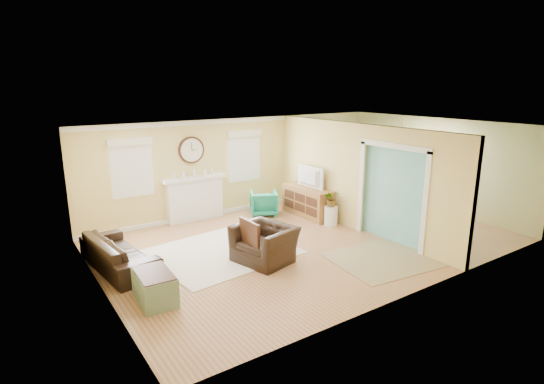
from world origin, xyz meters
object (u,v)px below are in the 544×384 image
(sofa, at_px, (119,253))
(dining_table, at_px, (402,209))
(green_chair, at_px, (264,203))
(credenza, at_px, (308,202))
(eames_chair, at_px, (264,244))

(sofa, xyz_separation_m, dining_table, (6.96, -1.13, 0.01))
(green_chair, xyz_separation_m, dining_table, (2.72, -2.48, -0.00))
(sofa, relative_size, credenza, 1.33)
(sofa, bearing_deg, credenza, -89.76)
(green_chair, bearing_deg, dining_table, 164.37)
(eames_chair, distance_m, green_chair, 3.15)
(sofa, distance_m, eames_chair, 2.85)
(sofa, relative_size, dining_table, 1.15)
(green_chair, distance_m, dining_table, 3.68)
(sofa, height_order, eames_chair, eames_chair)
(green_chair, height_order, dining_table, green_chair)
(dining_table, bearing_deg, sofa, 77.43)
(green_chair, relative_size, credenza, 0.45)
(green_chair, height_order, credenza, credenza)
(sofa, distance_m, credenza, 5.20)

